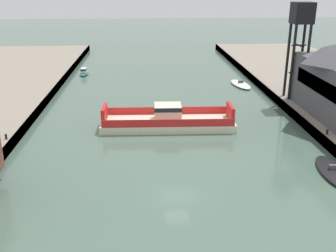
% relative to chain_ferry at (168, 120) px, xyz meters
% --- Properties ---
extents(ground_plane, '(400.00, 400.00, 0.00)m').
position_rel_chain_ferry_xyz_m(ground_plane, '(-0.27, -19.44, -1.06)').
color(ground_plane, '#4C6656').
extents(chain_ferry, '(19.29, 6.28, 3.45)m').
position_rel_chain_ferry_xyz_m(chain_ferry, '(0.00, 0.00, 0.00)').
color(chain_ferry, beige).
rests_on(chain_ferry, ground).
extents(moored_boat_near_left, '(3.81, 8.46, 1.03)m').
position_rel_chain_ferry_xyz_m(moored_boat_near_left, '(17.34, -15.71, -0.79)').
color(moored_boat_near_left, black).
rests_on(moored_boat_near_left, ground).
extents(moored_boat_near_right, '(1.91, 4.90, 1.68)m').
position_rel_chain_ferry_xyz_m(moored_boat_near_right, '(-16.87, 35.22, -0.44)').
color(moored_boat_near_right, '#237075').
rests_on(moored_boat_near_right, ground).
extents(moored_boat_mid_left, '(4.03, 8.38, 1.08)m').
position_rel_chain_ferry_xyz_m(moored_boat_mid_left, '(16.32, 23.46, -0.77)').
color(moored_boat_mid_left, white).
rests_on(moored_boat_mid_left, ground).
extents(crane_tower, '(3.12, 3.12, 15.55)m').
position_rel_chain_ferry_xyz_m(crane_tower, '(22.04, 9.73, 12.40)').
color(crane_tower, black).
rests_on(crane_tower, quay_right).
extents(bollard_left_far, '(0.32, 0.32, 0.71)m').
position_rel_chain_ferry_xyz_m(bollard_left_far, '(-20.71, -6.70, 0.72)').
color(bollard_left_far, black).
rests_on(bollard_left_far, quay_left).
extents(bollard_right_far, '(0.32, 0.32, 0.71)m').
position_rel_chain_ferry_xyz_m(bollard_right_far, '(20.18, -7.54, 0.72)').
color(bollard_right_far, black).
rests_on(bollard_right_far, quay_right).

